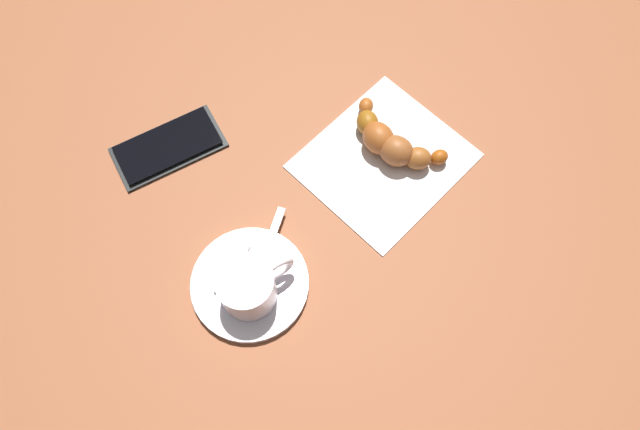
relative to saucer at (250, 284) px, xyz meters
The scene contains 8 objects.
ground_plane 0.12m from the saucer, 155.76° to the left, with size 1.80×1.80×0.00m, color brown.
saucer is the anchor object (origin of this frame).
espresso_cup 0.04m from the saucer, 40.13° to the left, with size 0.08×0.06×0.06m.
teaspoon 0.01m from the saucer, 158.93° to the left, with size 0.13×0.04×0.01m.
sugar_packet 0.03m from the saucer, 102.08° to the right, with size 0.07×0.02×0.01m, color white.
napkin 0.23m from the saucer, 162.98° to the left, with size 0.19×0.17×0.00m, color white.
croissant 0.24m from the saucer, 164.43° to the left, with size 0.08×0.14×0.04m.
cell_phone 0.21m from the saucer, 120.31° to the right, with size 0.15×0.13×0.01m.
Camera 1 is at (0.24, 0.11, 0.66)m, focal length 33.09 mm.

